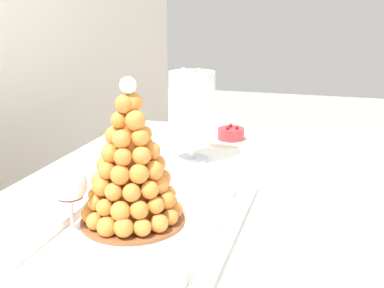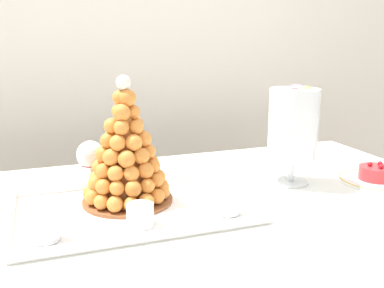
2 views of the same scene
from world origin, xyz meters
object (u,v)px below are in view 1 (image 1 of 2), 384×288
croquembouche (131,168)px  dessert_cup_mid_left (201,221)px  serving_tray (154,225)px  wine_glass (70,187)px  macaron_goblet (192,105)px  dessert_cup_left (171,269)px  dessert_cup_centre (223,186)px  fruit_tart_plate (231,137)px

croquembouche → dessert_cup_mid_left: croquembouche is taller
serving_tray → croquembouche: size_ratio=1.76×
serving_tray → wine_glass: (-0.08, 0.15, 0.10)m
serving_tray → croquembouche: croquembouche is taller
macaron_goblet → croquembouche: bearing=-179.0°
serving_tray → wine_glass: 0.19m
wine_glass → serving_tray: bearing=-62.2°
dessert_cup_left → wine_glass: bearing=64.6°
dessert_cup_mid_left → dessert_cup_left: bearing=-179.2°
serving_tray → dessert_cup_centre: (0.20, -0.10, 0.03)m
macaron_goblet → dessert_cup_centre: bearing=-149.0°
dessert_cup_left → dessert_cup_mid_left: size_ratio=0.92×
dessert_cup_centre → dessert_cup_mid_left: bearing=-179.7°
dessert_cup_mid_left → serving_tray: bearing=86.3°
dessert_cup_centre → macaron_goblet: bearing=31.0°
dessert_cup_left → serving_tray: bearing=28.5°
croquembouche → wine_glass: 0.13m
macaron_goblet → fruit_tart_plate: macaron_goblet is taller
croquembouche → fruit_tart_plate: size_ratio=1.53×
dessert_cup_left → dessert_cup_centre: bearing=0.6°
macaron_goblet → wine_glass: macaron_goblet is taller
dessert_cup_mid_left → fruit_tart_plate: (0.71, 0.09, -0.02)m
wine_glass → dessert_cup_left: bearing=-115.4°
serving_tray → fruit_tart_plate: fruit_tart_plate is taller
croquembouche → fruit_tart_plate: (0.71, -0.06, -0.12)m
serving_tray → dessert_cup_mid_left: bearing=-93.7°
dessert_cup_left → fruit_tart_plate: bearing=5.7°
serving_tray → dessert_cup_mid_left: dessert_cup_mid_left is taller
dessert_cup_mid_left → dessert_cup_centre: bearing=0.3°
dessert_cup_mid_left → croquembouche: bearing=89.1°
dessert_cup_centre → macaron_goblet: size_ratio=0.19×
dessert_cup_left → dessert_cup_mid_left: dessert_cup_left is taller
dessert_cup_mid_left → fruit_tart_plate: size_ratio=0.29×
serving_tray → dessert_cup_left: 0.23m
macaron_goblet → fruit_tart_plate: (0.24, -0.07, -0.16)m
fruit_tart_plate → wine_glass: size_ratio=1.40×
fruit_tart_plate → macaron_goblet: bearing=163.1°
dessert_cup_centre → wine_glass: size_ratio=0.37×
serving_tray → macaron_goblet: size_ratio=1.93×
dessert_cup_centre → fruit_tart_plate: (0.50, 0.09, -0.02)m
dessert_cup_mid_left → wine_glass: (-0.07, 0.25, 0.07)m
dessert_cup_mid_left → fruit_tart_plate: same height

